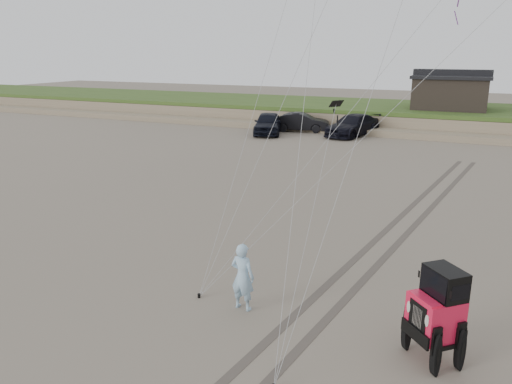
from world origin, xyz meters
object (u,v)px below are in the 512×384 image
truck_a (268,123)px  truck_b (301,122)px  truck_c (353,125)px  man (243,277)px  cabin (451,91)px  jeep (434,325)px

truck_a → truck_b: 3.14m
truck_b → truck_c: bearing=-106.7°
truck_a → man: man is taller
truck_b → truck_c: 4.55m
man → truck_a: bearing=-63.2°
cabin → jeep: (2.04, -36.57, -2.37)m
truck_a → jeep: (15.35, -27.34, -0.02)m
truck_b → jeep: bearing=-166.5°
truck_a → truck_b: truck_a is taller
cabin → jeep: cabin is taller
truck_b → cabin: bearing=-69.2°
cabin → truck_a: cabin is taller
cabin → man: 36.39m
truck_c → jeep: bearing=-56.1°
cabin → truck_b: cabin is taller
cabin → jeep: bearing=-86.8°
cabin → truck_b: 13.40m
cabin → truck_b: size_ratio=1.34×
man → truck_c: bearing=-76.7°
truck_c → truck_a: bearing=-146.8°
cabin → jeep: size_ratio=1.37×
cabin → man: size_ratio=3.45×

